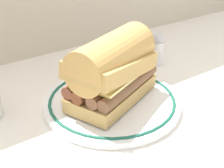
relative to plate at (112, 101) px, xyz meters
The scene contains 4 objects.
ground_plane 0.02m from the plate, 118.79° to the right, with size 1.50×1.50×0.00m, color white.
plate is the anchor object (origin of this frame).
sausage_sandwich 0.07m from the plate, ahead, with size 0.20×0.15×0.12m.
salt_shaker 0.21m from the plate, 24.82° to the left, with size 0.03×0.03×0.08m.
Camera 1 is at (-0.27, -0.39, 0.32)m, focal length 49.61 mm.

